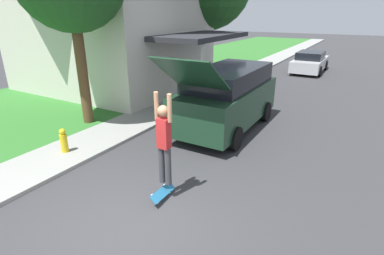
# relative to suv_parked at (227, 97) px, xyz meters

# --- Properties ---
(ground_plane) EXTENTS (120.00, 120.00, 0.00)m
(ground_plane) POSITION_rel_suv_parked_xyz_m (0.46, -5.63, -1.15)
(ground_plane) COLOR #333335
(lawn) EXTENTS (10.00, 80.00, 0.08)m
(lawn) POSITION_rel_suv_parked_xyz_m (-7.54, 0.37, -1.11)
(lawn) COLOR #2D6B28
(lawn) RESTS_ON ground_plane
(sidewalk) EXTENTS (1.80, 80.00, 0.10)m
(sidewalk) POSITION_rel_suv_parked_xyz_m (-3.14, 0.37, -1.10)
(sidewalk) COLOR gray
(sidewalk) RESTS_ON ground_plane
(house) EXTENTS (11.17, 8.01, 8.03)m
(house) POSITION_rel_suv_parked_xyz_m (-7.92, 2.85, 3.11)
(house) COLOR beige
(house) RESTS_ON lawn
(suv_parked) EXTENTS (2.13, 5.53, 2.84)m
(suv_parked) POSITION_rel_suv_parked_xyz_m (0.00, 0.00, 0.00)
(suv_parked) COLOR #193823
(suv_parked) RESTS_ON ground_plane
(car_down_street) EXTENTS (1.94, 4.57, 1.38)m
(car_down_street) POSITION_rel_suv_parked_xyz_m (0.51, 12.79, -0.48)
(car_down_street) COLOR #B7B7BC
(car_down_street) RESTS_ON ground_plane
(skateboarder) EXTENTS (0.41, 0.23, 2.03)m
(skateboarder) POSITION_rel_suv_parked_xyz_m (0.59, -4.59, 0.27)
(skateboarder) COLOR #38383D
(skateboarder) RESTS_ON ground_plane
(skateboard) EXTENTS (0.25, 0.80, 0.26)m
(skateboard) POSITION_rel_suv_parked_xyz_m (0.58, -4.70, -0.98)
(skateboard) COLOR #236B99
(skateboard) RESTS_ON ground_plane
(fire_hydrant) EXTENTS (0.20, 0.20, 0.71)m
(fire_hydrant) POSITION_rel_suv_parked_xyz_m (-3.14, -4.31, -0.71)
(fire_hydrant) COLOR gold
(fire_hydrant) RESTS_ON sidewalk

